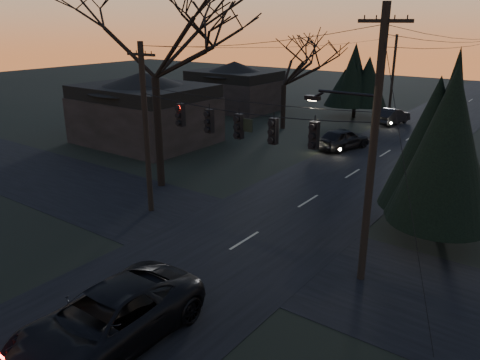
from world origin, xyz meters
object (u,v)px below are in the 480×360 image
Objects in this scene: utility_pole_right at (361,278)px; utility_pole_far_l at (389,109)px; bare_tree_left at (153,29)px; evergreen_right at (453,147)px; sedan_oncoming_b at (392,116)px; sedan_oncoming_a at (343,139)px; suv_near at (107,320)px; utility_pole_left at (151,210)px.

utility_pole_right is 1.25× the size of utility_pole_far_l.
evergreen_right is at bearing 8.12° from bare_tree_left.
sedan_oncoming_b is (-8.70, 28.51, 0.74)m from utility_pole_right.
evergreen_right reaches higher than sedan_oncoming_a.
utility_pole_far_l is at bearing 113.05° from evergreen_right.
suv_near is 25.83m from sedan_oncoming_a.
utility_pole_right is 1.57× the size of suv_near.
bare_tree_left is at bearing 87.91° from sedan_oncoming_b.
utility_pole_right is 7.04m from evergreen_right.
utility_pole_far_l is 0.63× the size of bare_tree_left.
suv_near is at bearing 114.23° from sedan_oncoming_a.
utility_pole_far_l is at bearing 98.17° from suv_near.
bare_tree_left is 17.17m from sedan_oncoming_a.
bare_tree_left is at bearing -94.14° from utility_pole_far_l.
utility_pole_far_l is at bearing 90.00° from utility_pole_left.
bare_tree_left is at bearing 127.44° from utility_pole_left.
sedan_oncoming_a is at bearing 80.61° from utility_pole_left.
sedan_oncoming_a is 11.22m from sedan_oncoming_b.
evergreen_right is (13.06, -30.69, 4.35)m from utility_pole_far_l.
utility_pole_right is 2.09× the size of sedan_oncoming_a.
bare_tree_left is 2.01× the size of suv_near.
suv_near reaches higher than sedan_oncoming_a.
utility_pole_far_l reaches higher than sedan_oncoming_a.
evergreen_right is at bearing 145.87° from sedan_oncoming_a.
sedan_oncoming_b is (-10.26, 23.20, -3.60)m from evergreen_right.
sedan_oncoming_b is at bearing -69.50° from utility_pole_far_l.
utility_pole_far_l is at bearing -60.07° from sedan_oncoming_b.
utility_pole_right reaches higher than sedan_oncoming_a.
utility_pole_far_l is (-11.50, 36.00, 0.00)m from utility_pole_right.
utility_pole_right is at bearing 0.00° from utility_pole_left.
utility_pole_right is at bearing 59.72° from suv_near.
utility_pole_right is 0.78× the size of bare_tree_left.
sedan_oncoming_b is at bearing 84.39° from utility_pole_left.
evergreen_right is at bearing -66.95° from utility_pole_far_l.
evergreen_right is 15.32m from suv_near.
bare_tree_left is (-13.88, 3.11, 8.95)m from utility_pole_right.
utility_pole_right is at bearing -72.28° from utility_pole_far_l.
suv_near is (9.18, -11.34, -8.06)m from bare_tree_left.
suv_near is 1.33× the size of sedan_oncoming_a.
sedan_oncoming_b is (-0.06, 11.22, -0.07)m from sedan_oncoming_a.
utility_pole_left is 17.55m from sedan_oncoming_a.
evergreen_right is at bearing 64.64° from suv_near.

